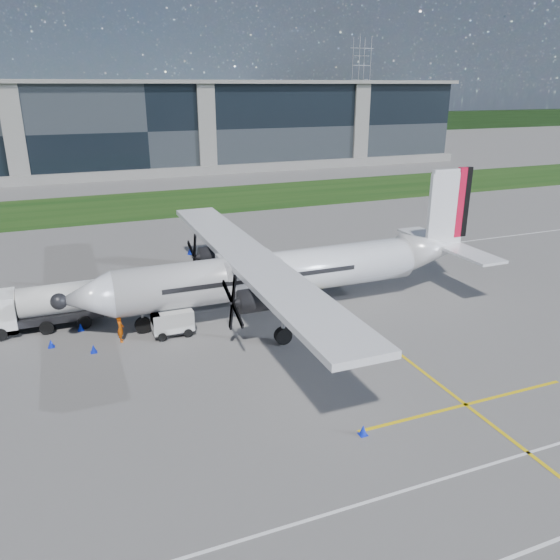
{
  "coord_description": "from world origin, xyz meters",
  "views": [
    {
      "loc": [
        -14.01,
        -24.09,
        14.78
      ],
      "look_at": [
        -1.45,
        7.46,
        2.61
      ],
      "focal_mm": 35.0,
      "sensor_mm": 36.0,
      "label": 1
    }
  ],
  "objects": [
    {
      "name": "safety_cone_stbdwing",
      "position": [
        -3.93,
        23.9,
        0.25
      ],
      "size": [
        0.36,
        0.36,
        0.5
      ],
      "primitive_type": "cone",
      "color": "#0B21C7",
      "rests_on": "ground"
    },
    {
      "name": "grass_strip",
      "position": [
        0.0,
        48.0,
        0.02
      ],
      "size": [
        400.0,
        18.0,
        0.04
      ],
      "primitive_type": "cube",
      "color": "#13340E",
      "rests_on": "ground"
    },
    {
      "name": "fuel_tanker_truck",
      "position": [
        -16.76,
        11.37,
        1.41
      ],
      "size": [
        7.55,
        2.45,
        2.83
      ],
      "primitive_type": null,
      "color": "white",
      "rests_on": "ground"
    },
    {
      "name": "safety_cone_portwing",
      "position": [
        -2.92,
        -6.27,
        0.25
      ],
      "size": [
        0.36,
        0.36,
        0.5
      ],
      "primitive_type": "cone",
      "color": "#0B21C7",
      "rests_on": "ground"
    },
    {
      "name": "ground_crew_person",
      "position": [
        -11.87,
        7.5,
        0.96
      ],
      "size": [
        0.62,
        0.82,
        1.93
      ],
      "primitive_type": "imported",
      "rotation": [
        0.0,
        0.0,
        1.49
      ],
      "color": "#F25907",
      "rests_on": "ground"
    },
    {
      "name": "safety_cone_nose_stbd",
      "position": [
        -14.11,
        10.04,
        0.25
      ],
      "size": [
        0.36,
        0.36,
        0.5
      ],
      "primitive_type": "cone",
      "color": "#0B21C7",
      "rests_on": "ground"
    },
    {
      "name": "turboprop_aircraft",
      "position": [
        -0.63,
        8.23,
        4.57
      ],
      "size": [
        29.37,
        30.46,
        9.14
      ],
      "primitive_type": null,
      "color": "white",
      "rests_on": "ground"
    },
    {
      "name": "safety_cone_fwd",
      "position": [
        -15.87,
        8.22,
        0.25
      ],
      "size": [
        0.36,
        0.36,
        0.5
      ],
      "primitive_type": "cone",
      "color": "#0B21C7",
      "rests_on": "ground"
    },
    {
      "name": "terminal_building",
      "position": [
        0.0,
        80.0,
        7.5
      ],
      "size": [
        120.0,
        20.0,
        15.0
      ],
      "primitive_type": "cube",
      "color": "black",
      "rests_on": "ground"
    },
    {
      "name": "yellow_taxiway_centerline",
      "position": [
        3.0,
        10.0,
        0.01
      ],
      "size": [
        0.2,
        70.0,
        0.01
      ],
      "primitive_type": "cube",
      "color": "yellow",
      "rests_on": "ground"
    },
    {
      "name": "tree_line",
      "position": [
        0.0,
        140.0,
        3.0
      ],
      "size": [
        400.0,
        6.0,
        6.0
      ],
      "primitive_type": "cube",
      "color": "black",
      "rests_on": "ground"
    },
    {
      "name": "ground",
      "position": [
        0.0,
        40.0,
        0.0
      ],
      "size": [
        400.0,
        400.0,
        0.0
      ],
      "primitive_type": "plane",
      "color": "#65625F",
      "rests_on": "ground"
    },
    {
      "name": "white_lane_line",
      "position": [
        0.0,
        -14.0,
        0.01
      ],
      "size": [
        90.0,
        0.15,
        0.01
      ],
      "primitive_type": "cube",
      "color": "white",
      "rests_on": "ground"
    },
    {
      "name": "safety_cone_nose_port",
      "position": [
        -13.56,
        6.56,
        0.25
      ],
      "size": [
        0.36,
        0.36,
        0.5
      ],
      "primitive_type": "cone",
      "color": "#0B21C7",
      "rests_on": "ground"
    },
    {
      "name": "baggage_tug",
      "position": [
        -8.74,
        7.31,
        0.8
      ],
      "size": [
        2.67,
        1.6,
        1.6
      ],
      "primitive_type": null,
      "color": "silver",
      "rests_on": "ground"
    },
    {
      "name": "pylon_east",
      "position": [
        85.0,
        150.0,
        15.0
      ],
      "size": [
        9.0,
        4.6,
        30.0
      ],
      "primitive_type": null,
      "color": "gray",
      "rests_on": "ground"
    }
  ]
}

